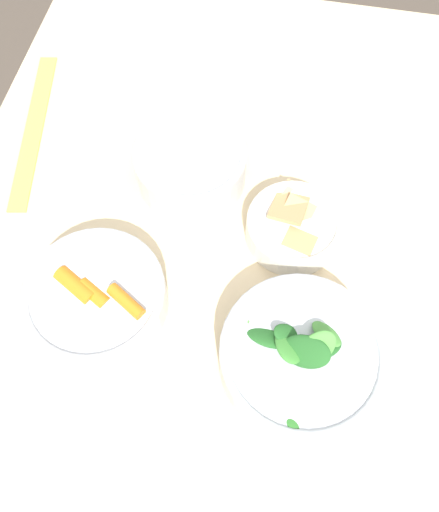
# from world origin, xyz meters

# --- Properties ---
(ground_plane) EXTENTS (10.00, 10.00, 0.00)m
(ground_plane) POSITION_xyz_m (0.00, 0.00, 0.00)
(ground_plane) COLOR #4C4238
(dining_table) EXTENTS (1.09, 0.89, 0.76)m
(dining_table) POSITION_xyz_m (0.00, 0.00, 0.64)
(dining_table) COLOR beige
(dining_table) RESTS_ON ground_plane
(bowl_carrots) EXTENTS (0.18, 0.18, 0.06)m
(bowl_carrots) POSITION_xyz_m (-0.10, 0.19, 0.79)
(bowl_carrots) COLOR silver
(bowl_carrots) RESTS_ON dining_table
(bowl_greens) EXTENTS (0.20, 0.20, 0.10)m
(bowl_greens) POSITION_xyz_m (-0.13, -0.08, 0.80)
(bowl_greens) COLOR silver
(bowl_greens) RESTS_ON dining_table
(bowl_beans_hotdog) EXTENTS (0.16, 0.16, 0.07)m
(bowl_beans_hotdog) POSITION_xyz_m (0.12, 0.11, 0.79)
(bowl_beans_hotdog) COLOR silver
(bowl_beans_hotdog) RESTS_ON dining_table
(bowl_cookies) EXTENTS (0.13, 0.13, 0.05)m
(bowl_cookies) POSITION_xyz_m (0.05, -0.05, 0.79)
(bowl_cookies) COLOR silver
(bowl_cookies) RESTS_ON dining_table
(ruler) EXTENTS (0.31, 0.08, 0.00)m
(ruler) POSITION_xyz_m (0.16, 0.38, 0.76)
(ruler) COLOR #EADB4C
(ruler) RESTS_ON dining_table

